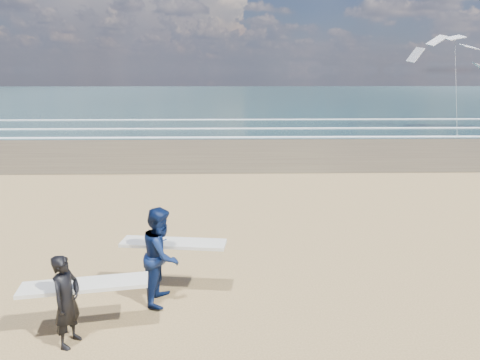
{
  "coord_description": "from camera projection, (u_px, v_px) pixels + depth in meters",
  "views": [
    {
      "loc": [
        1.48,
        -7.18,
        4.64
      ],
      "look_at": [
        1.78,
        6.0,
        1.25
      ],
      "focal_mm": 32.0,
      "sensor_mm": 36.0,
      "label": 1
    }
  ],
  "objects": [
    {
      "name": "ocean",
      "position": [
        331.0,
        96.0,
        78.22
      ],
      "size": [
        220.0,
        100.0,
        0.02
      ],
      "primitive_type": "cube",
      "color": "#193537",
      "rests_on": "ground"
    },
    {
      "name": "foam_breakers",
      "position": [
        452.0,
        127.0,
        35.71
      ],
      "size": [
        220.0,
        11.7,
        0.05
      ],
      "color": "white",
      "rests_on": "ground"
    },
    {
      "name": "surfer_near",
      "position": [
        70.0,
        298.0,
        7.33
      ],
      "size": [
        2.26,
        1.14,
        1.66
      ],
      "color": "black",
      "rests_on": "ground"
    },
    {
      "name": "surfer_far",
      "position": [
        162.0,
        254.0,
        8.68
      ],
      "size": [
        2.25,
        1.26,
        2.01
      ],
      "color": "#0C1A43",
      "rests_on": "ground"
    },
    {
      "name": "kite_1",
      "position": [
        456.0,
        68.0,
        32.44
      ],
      "size": [
        6.41,
        4.8,
        8.34
      ],
      "color": "slate",
      "rests_on": "ground"
    }
  ]
}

